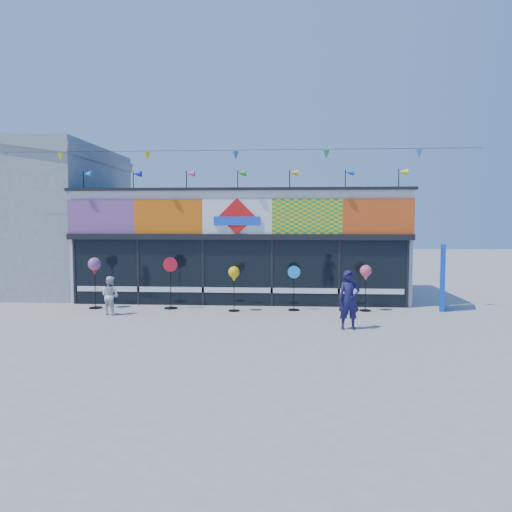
# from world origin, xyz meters

# --- Properties ---
(ground) EXTENTS (80.00, 80.00, 0.00)m
(ground) POSITION_xyz_m (0.00, 0.00, 0.00)
(ground) COLOR gray
(ground) RESTS_ON ground
(kite_shop) EXTENTS (16.00, 5.70, 5.31)m
(kite_shop) POSITION_xyz_m (0.00, 5.94, 2.05)
(kite_shop) COLOR silver
(kite_shop) RESTS_ON ground
(neighbour_building) EXTENTS (8.18, 7.20, 6.87)m
(neighbour_building) POSITION_xyz_m (-10.00, 7.00, 3.20)
(neighbour_building) COLOR #989B9D
(neighbour_building) RESTS_ON ground
(blue_sign) EXTENTS (0.47, 1.09, 2.18)m
(blue_sign) POSITION_xyz_m (6.90, 3.19, 1.09)
(blue_sign) COLOR #0C3EB9
(blue_sign) RESTS_ON ground
(spinner_0) EXTENTS (0.44, 0.44, 1.72)m
(spinner_0) POSITION_xyz_m (-4.73, 2.56, 1.38)
(spinner_0) COLOR black
(spinner_0) RESTS_ON ground
(spinner_1) EXTENTS (0.49, 0.44, 1.73)m
(spinner_1) POSITION_xyz_m (-2.17, 2.67, 0.92)
(spinner_1) COLOR black
(spinner_1) RESTS_ON ground
(spinner_2) EXTENTS (0.37, 0.37, 1.47)m
(spinner_2) POSITION_xyz_m (0.00, 2.36, 1.18)
(spinner_2) COLOR black
(spinner_2) RESTS_ON ground
(spinner_3) EXTENTS (0.42, 0.38, 1.48)m
(spinner_3) POSITION_xyz_m (1.96, 2.63, 0.78)
(spinner_3) COLOR black
(spinner_3) RESTS_ON ground
(spinner_4) EXTENTS (0.38, 0.38, 1.52)m
(spinner_4) POSITION_xyz_m (4.29, 2.67, 1.21)
(spinner_4) COLOR black
(spinner_4) RESTS_ON ground
(adult_man) EXTENTS (0.63, 0.45, 1.61)m
(adult_man) POSITION_xyz_m (3.43, -0.16, 0.80)
(adult_man) COLOR #171441
(adult_man) RESTS_ON ground
(child) EXTENTS (0.67, 0.53, 1.22)m
(child) POSITION_xyz_m (-3.82, 1.49, 0.61)
(child) COLOR silver
(child) RESTS_ON ground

